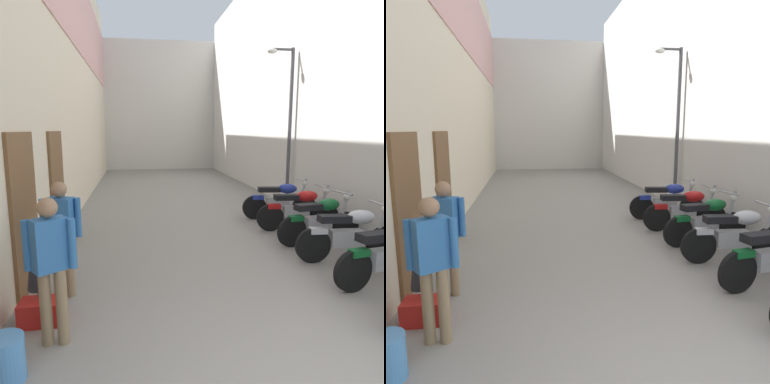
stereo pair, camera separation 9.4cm
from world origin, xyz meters
The scene contains 14 objects.
ground_plane centered at (0.00, 7.40, 0.00)m, with size 34.80×34.80×0.00m, color gray.
building_left centered at (-3.21, 9.36, 4.02)m, with size 0.45×18.80×7.97m.
building_right centered at (3.22, 9.40, 3.93)m, with size 0.45×18.80×7.86m.
building_far_end centered at (0.00, 19.80, 3.49)m, with size 9.04×2.00×6.99m, color beige.
motorcycle_third centered at (2.08, 3.67, 0.50)m, with size 1.85×0.58×1.04m.
motorcycle_fourth centered at (2.08, 4.67, 0.50)m, with size 1.84×0.58×1.04m.
motorcycle_fifth centered at (2.08, 5.64, 0.50)m, with size 1.85×0.58×1.04m.
motorcycle_sixth centered at (2.08, 6.68, 0.50)m, with size 1.84×0.58×1.04m.
pedestrian_by_doorway centered at (-2.35, 1.94, 0.92)m, with size 0.52×0.36×1.57m.
pedestrian_mid_alley centered at (-2.46, 3.07, 0.92)m, with size 0.52×0.30×1.57m.
water_jug_near_door centered at (-2.67, 1.40, 0.21)m, with size 0.34×0.34×0.42m, color #4C8CCC.
plastic_crate centered at (-2.62, 2.39, 0.14)m, with size 0.44×0.32×0.28m, color red.
umbrella_leaning centered at (-2.65, 2.38, 0.68)m, with size 0.20×0.35×0.97m.
street_lamp centered at (2.78, 8.08, 2.61)m, with size 0.79×0.18×4.43m.
Camera 1 is at (-1.48, -1.75, 2.23)m, focal length 33.91 mm.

